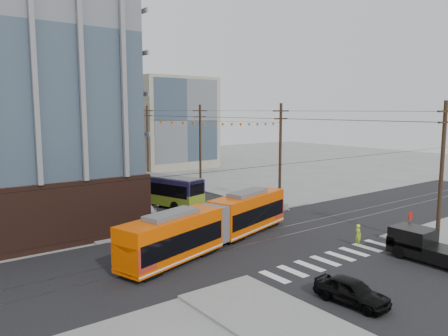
# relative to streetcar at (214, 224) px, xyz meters

# --- Properties ---
(ground) EXTENTS (160.00, 160.00, 0.00)m
(ground) POSITION_rel_streetcar_xyz_m (4.90, -4.38, -1.70)
(ground) COLOR slate
(bg_bldg_ne_near) EXTENTS (14.00, 14.00, 16.00)m
(bg_bldg_ne_near) POSITION_rel_streetcar_xyz_m (20.90, 43.62, 6.30)
(bg_bldg_ne_near) COLOR gray
(bg_bldg_ne_near) RESTS_ON ground
(bg_bldg_ne_far) EXTENTS (16.00, 16.00, 14.00)m
(bg_bldg_ne_far) POSITION_rel_streetcar_xyz_m (22.90, 63.62, 5.30)
(bg_bldg_ne_far) COLOR #8C99A5
(bg_bldg_ne_far) RESTS_ON ground
(utility_pole_near) EXTENTS (0.30, 0.30, 11.00)m
(utility_pole_near) POSITION_rel_streetcar_xyz_m (13.40, -10.38, 3.80)
(utility_pole_near) COLOR black
(utility_pole_near) RESTS_ON ground
(utility_pole_far) EXTENTS (0.30, 0.30, 11.00)m
(utility_pole_far) POSITION_rel_streetcar_xyz_m (13.40, 51.62, 3.80)
(utility_pole_far) COLOR black
(utility_pole_far) RESTS_ON ground
(streetcar) EXTENTS (17.64, 7.53, 3.41)m
(streetcar) POSITION_rel_streetcar_xyz_m (0.00, 0.00, 0.00)
(streetcar) COLOR #DA4A00
(streetcar) RESTS_ON ground
(city_bus) EXTENTS (5.76, 12.04, 3.34)m
(city_bus) POSITION_rel_streetcar_xyz_m (3.69, 15.98, -0.03)
(city_bus) COLOR #1E1A44
(city_bus) RESTS_ON ground
(pickup_truck) EXTENTS (2.23, 6.21, 2.11)m
(pickup_truck) POSITION_rel_streetcar_xyz_m (9.68, -12.22, -0.65)
(pickup_truck) COLOR black
(pickup_truck) RESTS_ON ground
(black_sedan) EXTENTS (2.04, 4.28, 1.41)m
(black_sedan) POSITION_rel_streetcar_xyz_m (-0.02, -12.58, -1.00)
(black_sedan) COLOR black
(black_sedan) RESTS_ON ground
(parked_car_silver) EXTENTS (2.40, 4.29, 1.34)m
(parked_car_silver) POSITION_rel_streetcar_xyz_m (-0.38, 11.08, -1.03)
(parked_car_silver) COLOR gray
(parked_car_silver) RESTS_ON ground
(parked_car_white) EXTENTS (3.29, 4.82, 1.30)m
(parked_car_white) POSITION_rel_streetcar_xyz_m (-0.62, 12.10, -1.06)
(parked_car_white) COLOR #B6B2B1
(parked_car_white) RESTS_ON ground
(parked_car_grey) EXTENTS (3.28, 5.47, 1.42)m
(parked_car_grey) POSITION_rel_streetcar_xyz_m (-0.67, 20.98, -0.99)
(parked_car_grey) COLOR #4B4D50
(parked_car_grey) RESTS_ON ground
(pedestrian) EXTENTS (0.60, 0.72, 1.69)m
(pedestrian) POSITION_rel_streetcar_xyz_m (8.75, -6.65, -0.86)
(pedestrian) COLOR #BEF22E
(pedestrian) RESTS_ON ground
(stop_sign) EXTENTS (0.84, 0.84, 2.47)m
(stop_sign) POSITION_rel_streetcar_xyz_m (12.10, -8.87, -0.47)
(stop_sign) COLOR #BF0803
(stop_sign) RESTS_ON ground
(jersey_barrier) EXTENTS (1.83, 3.65, 0.71)m
(jersey_barrier) POSITION_rel_streetcar_xyz_m (13.20, 6.60, -1.35)
(jersey_barrier) COLOR gray
(jersey_barrier) RESTS_ON ground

